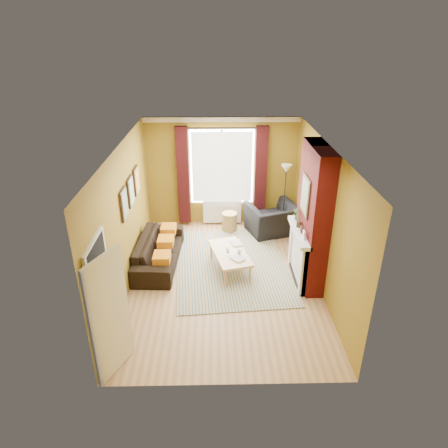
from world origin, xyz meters
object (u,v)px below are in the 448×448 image
(armchair, at_px, (272,219))
(sofa, at_px, (159,251))
(coffee_table, at_px, (230,254))
(wicker_stool, at_px, (230,222))
(floor_lamp, at_px, (286,179))

(armchair, bearing_deg, sofa, 8.69)
(coffee_table, bearing_deg, armchair, 42.27)
(wicker_stool, distance_m, floor_lamp, 1.78)
(wicker_stool, height_order, floor_lamp, floor_lamp)
(sofa, bearing_deg, coffee_table, -98.32)
(sofa, xyz_separation_m, floor_lamp, (2.97, 1.57, 1.07))
(sofa, relative_size, wicker_stool, 4.18)
(armchair, bearing_deg, wicker_stool, -28.25)
(sofa, height_order, floor_lamp, floor_lamp)
(armchair, distance_m, wicker_stool, 1.09)
(sofa, bearing_deg, floor_lamp, -59.14)
(sofa, xyz_separation_m, armchair, (2.68, 1.41, 0.07))
(armchair, distance_m, floor_lamp, 1.05)
(coffee_table, height_order, wicker_stool, wicker_stool)
(sofa, distance_m, floor_lamp, 3.53)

